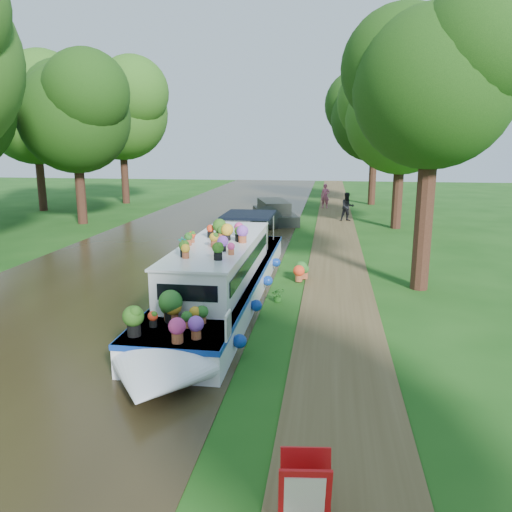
{
  "coord_description": "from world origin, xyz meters",
  "views": [
    {
      "loc": [
        0.84,
        -13.23,
        4.65
      ],
      "look_at": [
        -1.32,
        1.33,
        1.3
      ],
      "focal_mm": 35.0,
      "sensor_mm": 36.0,
      "label": 1
    }
  ],
  "objects_px": {
    "sandwich_board": "(305,499)",
    "pedestrian_pink": "(325,196)",
    "plant_boat": "(221,276)",
    "pedestrian_dark": "(347,207)",
    "second_boat": "(274,213)"
  },
  "relations": [
    {
      "from": "sandwich_board",
      "to": "pedestrian_pink",
      "type": "relative_size",
      "value": 0.57
    },
    {
      "from": "plant_boat",
      "to": "pedestrian_dark",
      "type": "xyz_separation_m",
      "value": [
        4.15,
        16.58,
        0.03
      ]
    },
    {
      "from": "sandwich_board",
      "to": "pedestrian_dark",
      "type": "distance_m",
      "value": 25.2
    },
    {
      "from": "plant_boat",
      "to": "pedestrian_dark",
      "type": "bearing_deg",
      "value": 75.95
    },
    {
      "from": "sandwich_board",
      "to": "pedestrian_dark",
      "type": "relative_size",
      "value": 0.58
    },
    {
      "from": "sandwich_board",
      "to": "pedestrian_pink",
      "type": "xyz_separation_m",
      "value": [
        -0.16,
        31.14,
        0.42
      ]
    },
    {
      "from": "pedestrian_dark",
      "to": "sandwich_board",
      "type": "bearing_deg",
      "value": -111.61
    },
    {
      "from": "second_boat",
      "to": "sandwich_board",
      "type": "bearing_deg",
      "value": -99.37
    },
    {
      "from": "second_boat",
      "to": "pedestrian_dark",
      "type": "xyz_separation_m",
      "value": [
        4.37,
        0.78,
        0.37
      ]
    },
    {
      "from": "plant_boat",
      "to": "pedestrian_pink",
      "type": "height_order",
      "value": "plant_boat"
    },
    {
      "from": "sandwich_board",
      "to": "pedestrian_pink",
      "type": "height_order",
      "value": "pedestrian_pink"
    },
    {
      "from": "second_boat",
      "to": "pedestrian_pink",
      "type": "bearing_deg",
      "value": 49.55
    },
    {
      "from": "plant_boat",
      "to": "second_boat",
      "type": "relative_size",
      "value": 1.95
    },
    {
      "from": "pedestrian_pink",
      "to": "pedestrian_dark",
      "type": "distance_m",
      "value": 6.13
    },
    {
      "from": "plant_boat",
      "to": "second_boat",
      "type": "bearing_deg",
      "value": 90.81
    }
  ]
}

